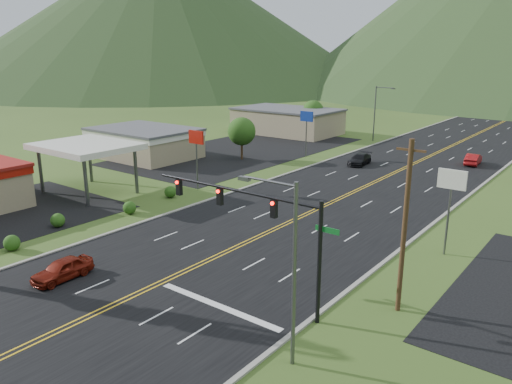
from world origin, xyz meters
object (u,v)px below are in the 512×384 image
Objects in this scene: traffic_signal at (259,217)px; streetlight_east at (289,262)px; streetlight_west at (377,110)px; car_dark_mid at (360,160)px; car_red_far at (473,159)px; car_red_near at (62,270)px; gas_canopy at (86,148)px.

traffic_signal is 6.17m from streetlight_east.
car_dark_mid is (6.18, -18.26, -4.48)m from streetlight_west.
car_dark_mid is 1.07× the size of car_red_far.
car_red_far is (-4.80, 50.77, -4.44)m from streetlight_east.
streetlight_west is 20.76m from car_red_far.
streetlight_west is at bearing 93.97° from car_red_near.
traffic_signal is at bearing -72.03° from streetlight_west.
car_red_near is 0.85× the size of car_dark_mid.
streetlight_west is (-18.16, 56.00, -0.15)m from traffic_signal.
streetlight_east is at bearing -19.88° from gas_canopy.
streetlight_west is 1.87× the size of car_dark_mid.
traffic_signal reaches higher than gas_canopy.
car_red_far is (11.87, 9.03, 0.04)m from car_dark_mid.
traffic_signal is at bearing -15.70° from gas_canopy.
car_dark_mid is at bearing 88.24° from car_red_near.
car_red_far is at bearing 90.13° from traffic_signal.
streetlight_east is 64.21m from streetlight_west.
car_dark_mid is at bearing -71.29° from streetlight_west.
car_red_near is (6.22, -61.52, -4.49)m from streetlight_west.
gas_canopy is 2.08× the size of car_dark_mid.
car_dark_mid is (-11.98, 37.75, -4.63)m from traffic_signal.
streetlight_east is 45.18m from car_dark_mid.
traffic_signal is 39.87m from car_dark_mid.
traffic_signal reaches higher than car_red_near.
streetlight_west is at bearing 77.87° from gas_canopy.
car_red_far is (-0.11, 46.78, -4.59)m from traffic_signal.
streetlight_west is at bearing 110.86° from streetlight_east.
streetlight_east and streetlight_west have the same top height.
car_dark_mid reaches higher than car_red_near.
streetlight_west reaches higher than car_dark_mid.
streetlight_east reaches higher than traffic_signal.
streetlight_east is 1.87× the size of car_dark_mid.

